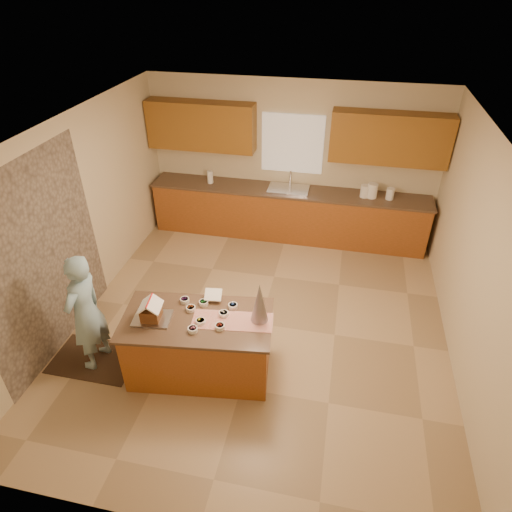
% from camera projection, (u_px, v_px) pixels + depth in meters
% --- Properties ---
extents(floor, '(5.50, 5.50, 0.00)m').
position_uv_depth(floor, '(260.00, 324.00, 6.14)').
color(floor, tan).
rests_on(floor, ground).
extents(ceiling, '(5.50, 5.50, 0.00)m').
position_uv_depth(ceiling, '(261.00, 134.00, 4.64)').
color(ceiling, silver).
rests_on(ceiling, floor).
extents(wall_back, '(5.50, 5.50, 0.00)m').
position_uv_depth(wall_back, '(292.00, 160.00, 7.63)').
color(wall_back, beige).
rests_on(wall_back, floor).
extents(wall_front, '(5.50, 5.50, 0.00)m').
position_uv_depth(wall_front, '(185.00, 441.00, 3.16)').
color(wall_front, beige).
rests_on(wall_front, floor).
extents(wall_left, '(5.50, 5.50, 0.00)m').
position_uv_depth(wall_left, '(76.00, 221.00, 5.82)').
color(wall_left, beige).
rests_on(wall_left, floor).
extents(wall_right, '(5.50, 5.50, 0.00)m').
position_uv_depth(wall_right, '(477.00, 266.00, 4.96)').
color(wall_right, beige).
rests_on(wall_right, floor).
extents(stone_accent, '(0.00, 2.50, 2.50)m').
position_uv_depth(stone_accent, '(43.00, 261.00, 5.22)').
color(stone_accent, gray).
rests_on(stone_accent, wall_left).
extents(window_curtain, '(1.05, 0.03, 1.00)m').
position_uv_depth(window_curtain, '(293.00, 144.00, 7.44)').
color(window_curtain, white).
rests_on(window_curtain, wall_back).
extents(back_counter_base, '(4.80, 0.60, 0.88)m').
position_uv_depth(back_counter_base, '(287.00, 214.00, 7.89)').
color(back_counter_base, '#9A491F').
rests_on(back_counter_base, floor).
extents(back_counter_top, '(4.85, 0.63, 0.04)m').
position_uv_depth(back_counter_top, '(288.00, 191.00, 7.63)').
color(back_counter_top, brown).
rests_on(back_counter_top, back_counter_base).
extents(upper_cabinet_left, '(1.85, 0.35, 0.80)m').
position_uv_depth(upper_cabinet_left, '(201.00, 126.00, 7.44)').
color(upper_cabinet_left, brown).
rests_on(upper_cabinet_left, wall_back).
extents(upper_cabinet_right, '(1.85, 0.35, 0.80)m').
position_uv_depth(upper_cabinet_right, '(390.00, 138.00, 6.91)').
color(upper_cabinet_right, brown).
rests_on(upper_cabinet_right, wall_back).
extents(sink, '(0.70, 0.45, 0.12)m').
position_uv_depth(sink, '(288.00, 191.00, 7.64)').
color(sink, silver).
rests_on(sink, back_counter_top).
extents(faucet, '(0.03, 0.03, 0.28)m').
position_uv_depth(faucet, '(290.00, 178.00, 7.69)').
color(faucet, silver).
rests_on(faucet, back_counter_top).
extents(island_base, '(1.73, 1.02, 0.80)m').
position_uv_depth(island_base, '(199.00, 346.00, 5.24)').
color(island_base, '#9A491F').
rests_on(island_base, floor).
extents(island_top, '(1.81, 1.10, 0.04)m').
position_uv_depth(island_top, '(197.00, 320.00, 5.00)').
color(island_top, brown).
rests_on(island_top, island_base).
extents(table_runner, '(0.95, 0.44, 0.01)m').
position_uv_depth(table_runner, '(233.00, 321.00, 4.96)').
color(table_runner, '#A5190B').
rests_on(table_runner, island_top).
extents(baking_tray, '(0.45, 0.36, 0.02)m').
position_uv_depth(baking_tray, '(152.00, 318.00, 4.98)').
color(baking_tray, silver).
rests_on(baking_tray, island_top).
extents(cookbook, '(0.22, 0.18, 0.09)m').
position_uv_depth(cookbook, '(213.00, 295.00, 5.22)').
color(cookbook, white).
rests_on(cookbook, island_top).
extents(tinsel_tree, '(0.22, 0.22, 0.50)m').
position_uv_depth(tinsel_tree, '(259.00, 303.00, 4.84)').
color(tinsel_tree, silver).
rests_on(tinsel_tree, island_top).
extents(rug, '(1.05, 0.69, 0.01)m').
position_uv_depth(rug, '(95.00, 359.00, 5.60)').
color(rug, black).
rests_on(rug, floor).
extents(boy, '(0.43, 0.60, 1.55)m').
position_uv_depth(boy, '(86.00, 313.00, 5.15)').
color(boy, '#93BED0').
rests_on(boy, rug).
extents(canister_a, '(0.15, 0.15, 0.21)m').
position_uv_depth(canister_a, '(365.00, 191.00, 7.35)').
color(canister_a, white).
rests_on(canister_a, back_counter_top).
extents(canister_b, '(0.17, 0.17, 0.24)m').
position_uv_depth(canister_b, '(372.00, 191.00, 7.31)').
color(canister_b, white).
rests_on(canister_b, back_counter_top).
extents(canister_c, '(0.13, 0.13, 0.19)m').
position_uv_depth(canister_c, '(390.00, 194.00, 7.28)').
color(canister_c, white).
rests_on(canister_c, back_counter_top).
extents(paper_towel, '(0.10, 0.10, 0.23)m').
position_uv_depth(paper_towel, '(210.00, 177.00, 7.80)').
color(paper_towel, white).
rests_on(paper_towel, back_counter_top).
extents(gingerbread_house, '(0.28, 0.28, 0.26)m').
position_uv_depth(gingerbread_house, '(151.00, 311.00, 4.92)').
color(gingerbread_house, brown).
rests_on(gingerbread_house, baking_tray).
extents(candy_bowls, '(0.70, 0.58, 0.05)m').
position_uv_depth(candy_bowls, '(206.00, 313.00, 5.03)').
color(candy_bowls, pink).
rests_on(candy_bowls, island_top).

